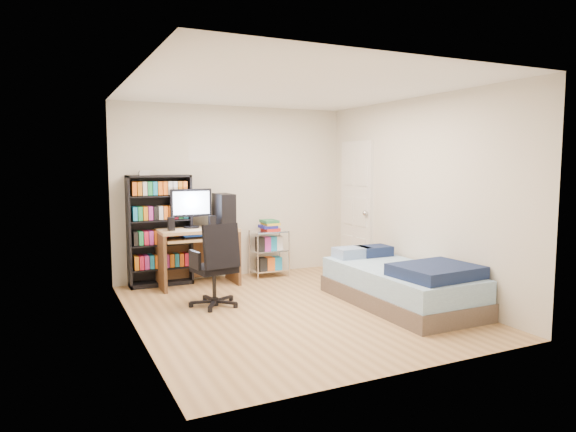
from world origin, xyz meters
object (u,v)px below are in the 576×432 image
office_chair (216,280)px  bed (401,284)px  computer_desk (204,233)px  media_shelf (160,229)px

office_chair → bed: size_ratio=0.49×
office_chair → bed: bearing=-32.2°
computer_desk → bed: (1.79, -2.05, -0.46)m
media_shelf → office_chair: (0.37, -1.34, -0.46)m
media_shelf → bed: bearing=-43.4°
media_shelf → computer_desk: media_shelf is taller
media_shelf → computer_desk: size_ratio=1.19×
media_shelf → bed: (2.36, -2.23, -0.52)m
media_shelf → office_chair: 1.46m
computer_desk → bed: size_ratio=0.65×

